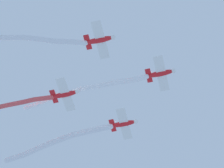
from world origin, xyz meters
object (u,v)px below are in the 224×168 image
airplane_lead (161,73)px  airplane_slot (65,94)px  airplane_left_wing (124,124)px  airplane_right_wing (100,40)px

airplane_lead → airplane_slot: bearing=179.5°
airplane_left_wing → airplane_right_wing: bearing=-90.9°
airplane_right_wing → airplane_slot: bearing=133.5°
airplane_lead → airplane_right_wing: airplane_right_wing is taller
airplane_left_wing → airplane_slot: size_ratio=1.00×
airplane_right_wing → airplane_left_wing: bearing=88.5°
airplane_slot → airplane_lead: bearing=-0.2°
airplane_left_wing → airplane_slot: bearing=-135.9°
airplane_lead → airplane_slot: size_ratio=1.00×
airplane_left_wing → airplane_right_wing: airplane_right_wing is taller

